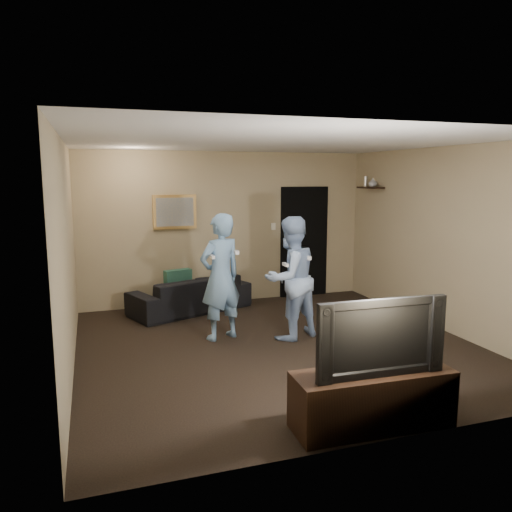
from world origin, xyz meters
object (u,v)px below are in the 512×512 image
object	(u,v)px
tv_console	(372,399)
wii_player_left	(221,277)
television	(375,334)
wii_player_right	(290,278)
sofa	(190,294)

from	to	relation	value
tv_console	wii_player_left	xyz separation A→B (m)	(-0.66, 2.77, 0.60)
television	wii_player_right	distance (m)	2.51
sofa	tv_console	world-z (taller)	sofa
wii_player_left	television	bearing A→B (deg)	-76.62
sofa	tv_console	bearing A→B (deg)	79.33
sofa	wii_player_left	bearing A→B (deg)	73.75
television	sofa	bearing A→B (deg)	102.32
tv_console	wii_player_right	distance (m)	2.58
wii_player_right	sofa	bearing A→B (deg)	120.05
sofa	television	size ratio (longest dim) A/B	1.67
wii_player_left	wii_player_right	world-z (taller)	wii_player_left
wii_player_right	tv_console	bearing A→B (deg)	-95.48
tv_console	television	world-z (taller)	television
television	wii_player_left	distance (m)	2.84
sofa	television	xyz separation A→B (m)	(0.79, -4.28, 0.56)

